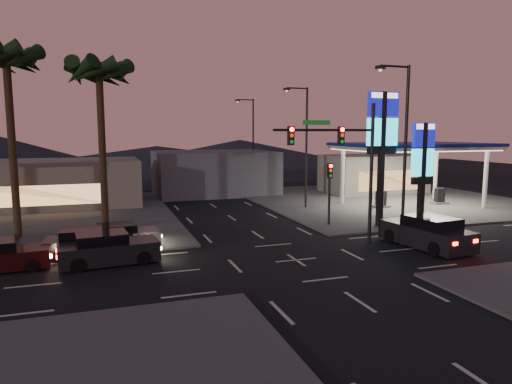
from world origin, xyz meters
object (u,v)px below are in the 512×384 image
object	(u,v)px
gas_station	(413,148)
traffic_signal_mast	(345,153)
car_lane_b_mid	(88,243)
suv_station	(427,233)
pylon_sign_short	(423,159)
car_lane_b_front	(121,237)
pylon_sign_tall	(382,132)
car_lane_a_front	(107,249)

from	to	relation	value
gas_station	traffic_signal_mast	bearing A→B (deg)	-140.72
car_lane_b_mid	suv_station	world-z (taller)	suv_station
pylon_sign_short	car_lane_b_front	bearing A→B (deg)	177.33
pylon_sign_tall	traffic_signal_mast	distance (m)	6.02
car_lane_b_mid	car_lane_a_front	bearing A→B (deg)	-63.17
car_lane_b_front	suv_station	bearing A→B (deg)	-18.22
car_lane_a_front	car_lane_b_front	world-z (taller)	car_lane_a_front
gas_station	traffic_signal_mast	distance (m)	15.82
car_lane_b_mid	car_lane_b_front	bearing A→B (deg)	35.92
car_lane_b_front	car_lane_b_mid	bearing A→B (deg)	-144.08
gas_station	car_lane_b_front	bearing A→B (deg)	-164.74
gas_station	pylon_sign_short	xyz separation A→B (m)	(-5.00, -7.50, -0.42)
gas_station	suv_station	xyz separation A→B (m)	(-8.03, -11.93, -4.25)
traffic_signal_mast	car_lane_b_mid	world-z (taller)	traffic_signal_mast
gas_station	car_lane_b_mid	world-z (taller)	gas_station
traffic_signal_mast	car_lane_b_front	bearing A→B (deg)	164.12
car_lane_a_front	suv_station	distance (m)	17.10
pylon_sign_tall	car_lane_b_mid	xyz separation A→B (m)	(-18.39, -1.32, -5.71)
car_lane_b_front	suv_station	world-z (taller)	suv_station
pylon_sign_short	traffic_signal_mast	bearing A→B (deg)	-160.87
car_lane_b_front	car_lane_b_mid	size ratio (longest dim) A/B	0.93
gas_station	pylon_sign_short	world-z (taller)	pylon_sign_short
pylon_sign_short	car_lane_b_mid	size ratio (longest dim) A/B	1.54
pylon_sign_tall	suv_station	world-z (taller)	pylon_sign_tall
gas_station	car_lane_b_front	xyz separation A→B (m)	(-24.22, -6.60, -4.46)
gas_station	pylon_sign_tall	distance (m)	10.01
pylon_sign_tall	traffic_signal_mast	size ratio (longest dim) A/B	1.12
traffic_signal_mast	pylon_sign_tall	bearing A→B (deg)	36.52
gas_station	car_lane_a_front	distance (m)	27.12
car_lane_a_front	car_lane_b_front	xyz separation A→B (m)	(0.76, 3.02, -0.10)
gas_station	car_lane_a_front	bearing A→B (deg)	-158.92
pylon_sign_tall	car_lane_b_mid	bearing A→B (deg)	-175.91
car_lane_a_front	traffic_signal_mast	bearing A→B (deg)	-1.74
car_lane_a_front	car_lane_b_front	bearing A→B (deg)	75.96
pylon_sign_short	car_lane_a_front	size ratio (longest dim) A/B	1.42
car_lane_b_mid	suv_station	xyz separation A→B (m)	(17.86, -4.12, 0.15)
car_lane_b_front	car_lane_a_front	bearing A→B (deg)	-104.04
suv_station	car_lane_b_mid	bearing A→B (deg)	167.01
pylon_sign_tall	car_lane_b_front	bearing A→B (deg)	-179.64
gas_station	suv_station	world-z (taller)	gas_station
pylon_sign_short	traffic_signal_mast	size ratio (longest dim) A/B	0.88
traffic_signal_mast	car_lane_b_front	distance (m)	13.27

